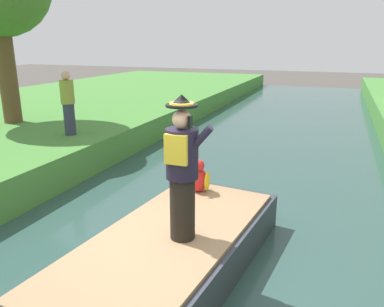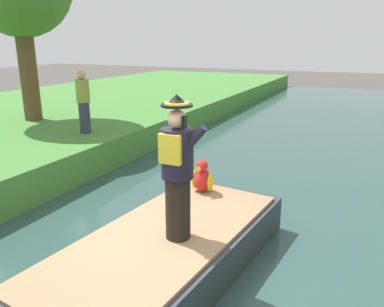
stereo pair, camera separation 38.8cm
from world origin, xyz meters
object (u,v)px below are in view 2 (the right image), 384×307
at_px(boat, 164,254).
at_px(person_bystander, 84,102).
at_px(person_pirate, 178,170).
at_px(parrot_plush, 202,178).

relative_size(boat, person_bystander, 2.73).
distance_m(boat, person_pirate, 1.25).
height_order(boat, parrot_plush, parrot_plush).
bearing_deg(parrot_plush, person_bystander, 153.81).
relative_size(person_pirate, person_bystander, 1.16).
bearing_deg(boat, person_pirate, 2.21).
bearing_deg(parrot_plush, boat, -85.24).
distance_m(parrot_plush, person_bystander, 4.80).
relative_size(boat, parrot_plush, 7.67).
xyz_separation_m(person_pirate, parrot_plush, (-0.34, 1.55, -0.68)).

